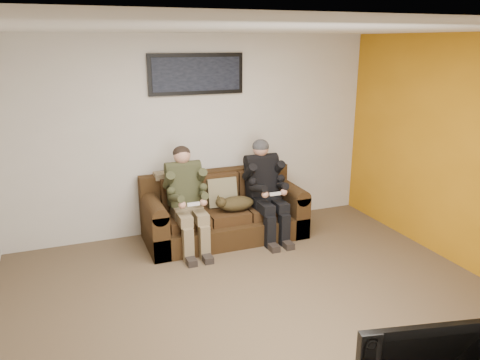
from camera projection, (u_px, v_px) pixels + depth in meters
name	position (u px, v px, depth m)	size (l,w,h in m)	color
floor	(263.00, 308.00, 4.57)	(5.00, 5.00, 0.00)	brown
ceiling	(268.00, 29.00, 3.83)	(5.00, 5.00, 0.00)	silver
wall_back	(196.00, 135.00, 6.21)	(5.00, 5.00, 0.00)	beige
wall_front	(463.00, 309.00, 2.19)	(5.00, 5.00, 0.00)	beige
wall_right	(475.00, 157.00, 5.07)	(4.50, 4.50, 0.00)	beige
accent_wall_right	(475.00, 157.00, 5.06)	(4.50, 4.50, 0.00)	#C17D13
sofa	(223.00, 213.00, 6.18)	(2.06, 0.89, 0.84)	#34210F
throw_pillow	(222.00, 192.00, 6.14)	(0.39, 0.11, 0.37)	#7E7452
throw_blanket	(170.00, 175.00, 6.05)	(0.42, 0.21, 0.07)	gray
person_left	(187.00, 194.00, 5.74)	(0.51, 0.87, 1.27)	#806F50
person_right	(265.00, 184.00, 6.10)	(0.51, 0.86, 1.28)	black
cat	(235.00, 203.00, 5.97)	(0.66, 0.26, 0.24)	#4A3C1D
framed_poster	(196.00, 74.00, 5.96)	(1.25, 0.05, 0.52)	black
television	(438.00, 360.00, 2.69)	(1.10, 0.14, 0.63)	black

